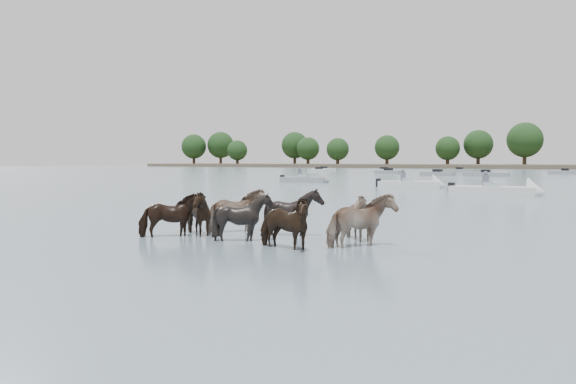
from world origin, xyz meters
The scene contains 7 objects.
ground centered at (0.00, 0.00, 0.00)m, with size 400.00×400.00×0.00m, color slate.
shoreline centered at (-70.00, 150.00, 0.50)m, with size 160.00×30.00×1.00m, color #4C4233.
pony_herd centered at (-0.81, 1.06, 0.50)m, with size 6.06×3.59×1.37m.
motorboat_a centered at (-7.93, 29.11, 0.23)m, with size 4.91×3.22×1.92m.
motorboat_b centered at (-0.59, 23.41, 0.23)m, with size 5.25×2.02×1.92m.
motorboat_f centered at (-19.80, 33.96, 0.23)m, with size 4.67×2.76×1.92m.
treeline centered at (-75.49, 150.87, 6.56)m, with size 145.85×20.40×12.28m.
Camera 1 is at (7.56, -10.44, 1.89)m, focal length 36.89 mm.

